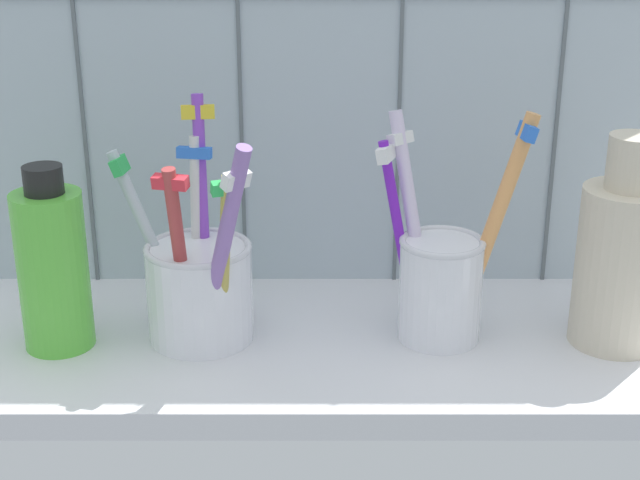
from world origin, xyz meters
The scene contains 6 objects.
counter_slab centered at (0.00, 0.00, 1.00)cm, with size 64.00×22.00×2.00cm, color silver.
tile_wall_back centered at (0.00, 12.00, 22.50)cm, with size 64.00×2.20×45.00cm.
toothbrush_cup_left centered at (-8.89, -0.50, 6.58)cm, with size 11.24×10.55×17.89cm.
toothbrush_cup_right centered at (8.94, -0.22, 6.81)cm, with size 11.58×7.33×17.30cm.
ceramic_vase centered at (21.91, -0.63, 8.73)cm, with size 6.64×6.64×15.83cm.
soap_bottle centered at (-19.28, -1.16, 8.23)cm, with size 5.08×5.08×13.79cm.
Camera 1 is at (0.29, -63.84, 34.54)cm, focal length 52.99 mm.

